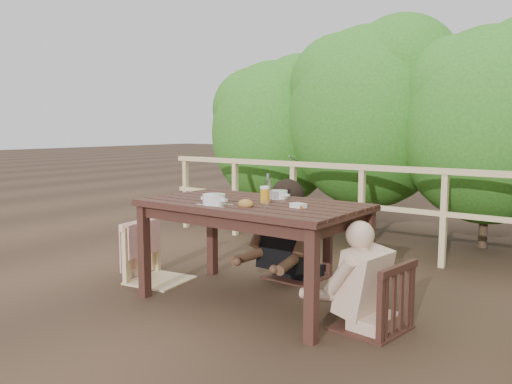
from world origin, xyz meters
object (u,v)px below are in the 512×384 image
Objects in this scene: table at (252,253)px; woman at (299,202)px; beer_glass at (265,196)px; chair_right at (372,264)px; diner_right at (377,243)px; bottle at (268,189)px; butter_tub at (298,207)px; chair_far at (297,224)px; soup_near at (214,200)px; chair_left at (159,227)px; tumbler at (266,205)px; soup_far at (279,195)px; bread_roll at (246,204)px.

table is 0.90m from woman.
chair_right is at bearing 2.27° from beer_glass.
diner_right reaches higher than bottle.
woman reaches higher than butter_tub.
bottle is (0.19, -0.74, 0.41)m from chair_far.
soup_near is (-1.16, -0.34, 0.39)m from chair_right.
chair_left is 1.35m from tumbler.
soup_near is 2.57× the size of butter_tub.
tumbler is (0.21, -0.47, -0.01)m from soup_far.
soup_far is 2.03× the size of bread_roll.
beer_glass is at bearing 99.13° from diner_right.
woman is at bearing 137.26° from butter_tub.
chair_right reaches higher than table.
soup_near is at bearing 113.07° from diner_right.
soup_near is 0.62m from soup_far.
diner_right is (0.03, -0.00, 0.15)m from chair_right.
diner_right is at bearing 2.51° from table.
tumbler reaches higher than butter_tub.
bread_roll is at bearing -134.48° from butter_tub.
beer_glass is at bearing -73.13° from chair_far.
beer_glass reaches higher than soup_far.
chair_left is 1.21m from beer_glass.
table is at bearing -80.48° from chair_right.
soup_far is 2.21× the size of butter_tub.
beer_glass is at bearing -77.67° from soup_far.
table is 0.49m from beer_glass.
diner_right is at bearing -1.83° from bottle.
chair_right reaches higher than butter_tub.
butter_tub is at bearing 105.24° from diner_right.
beer_glass reaches higher than chair_right.
bottle is at bearing 122.79° from tumbler.
chair_right is at bearing 146.78° from woman.
tumbler is at bearing -128.42° from butter_tub.
woman is (0.00, 0.02, 0.20)m from chair_far.
woman is at bearing 109.22° from tumbler.
chair_far is (0.94, 0.87, 0.00)m from chair_left.
chair_left is 14.34× the size of tumbler.
diner_right is 8.46× the size of beer_glass.
woman is at bearing 104.04° from beer_glass.
soup_far is at bearing 96.74° from bread_roll.
soup_far is at bearing 102.33° from beer_glass.
chair_right is 1.38m from woman.
soup_near is at bearing -108.81° from soup_far.
table is at bearing 99.44° from diner_right.
bottle is 3.37× the size of tumbler.
bread_roll is 0.39m from butter_tub.
bottle is at bearing -73.13° from chair_far.
chair_left is 3.51× the size of soup_near.
chair_right is at bearing 24.14° from butter_tub.
chair_far is 4.09× the size of soup_far.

